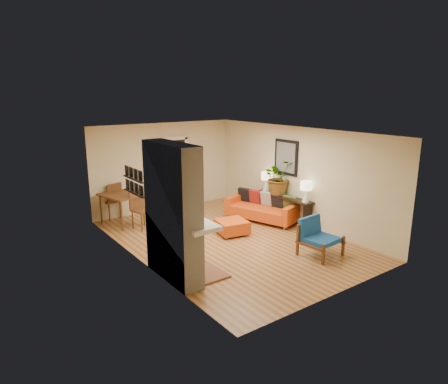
{
  "coord_description": "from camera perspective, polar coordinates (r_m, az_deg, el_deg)",
  "views": [
    {
      "loc": [
        -5.4,
        -7.28,
        3.48
      ],
      "look_at": [
        0.0,
        0.2,
        1.15
      ],
      "focal_mm": 32.0,
      "sensor_mm": 36.0,
      "label": 1
    }
  ],
  "objects": [
    {
      "name": "console_table",
      "position": [
        11.0,
        8.64,
        -1.3
      ],
      "size": [
        0.34,
        1.85,
        0.72
      ],
      "color": "black",
      "rests_on": "ground"
    },
    {
      "name": "dining_table",
      "position": [
        11.01,
        -14.24,
        -1.06
      ],
      "size": [
        1.1,
        1.94,
        1.02
      ],
      "color": "brown",
      "rests_on": "ground"
    },
    {
      "name": "sofa",
      "position": [
        11.15,
        5.69,
        -2.24
      ],
      "size": [
        1.42,
        2.15,
        0.78
      ],
      "color": "silver",
      "rests_on": "ground"
    },
    {
      "name": "fireplace",
      "position": [
        7.48,
        -7.08,
        -3.35
      ],
      "size": [
        1.09,
        1.68,
        2.6
      ],
      "color": "white",
      "rests_on": "ground"
    },
    {
      "name": "houseplant",
      "position": [
        11.0,
        7.89,
        2.15
      ],
      "size": [
        1.02,
        0.93,
        0.98
      ],
      "primitive_type": "imported",
      "rotation": [
        0.0,
        0.0,
        -0.2
      ],
      "color": "#1E5919",
      "rests_on": "console_table"
    },
    {
      "name": "ottoman",
      "position": [
        10.02,
        1.14,
        -4.91
      ],
      "size": [
        0.82,
        0.82,
        0.36
      ],
      "color": "silver",
      "rests_on": "ground"
    },
    {
      "name": "lamp_near",
      "position": [
        10.37,
        11.63,
        0.4
      ],
      "size": [
        0.3,
        0.3,
        0.54
      ],
      "color": "white",
      "rests_on": "console_table"
    },
    {
      "name": "blue_chair",
      "position": [
        8.98,
        13.1,
        -5.99
      ],
      "size": [
        0.85,
        0.84,
        0.82
      ],
      "color": "brown",
      "rests_on": "ground"
    },
    {
      "name": "room_shell",
      "position": [
        11.81,
        -4.55,
        3.19
      ],
      "size": [
        6.5,
        6.5,
        6.5
      ],
      "color": "#C27D4A",
      "rests_on": "ground"
    },
    {
      "name": "lamp_far",
      "position": [
        11.42,
        6.06,
        1.87
      ],
      "size": [
        0.3,
        0.3,
        0.54
      ],
      "color": "white",
      "rests_on": "console_table"
    }
  ]
}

